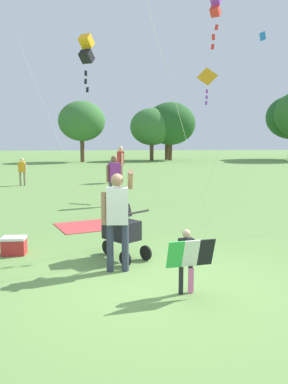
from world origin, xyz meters
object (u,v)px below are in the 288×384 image
object	(u,v)px
person_adult_flyer	(117,213)
kite_adult_black	(215,9)
stroller	(121,227)
kite_blue_high	(208,82)
person_back_turned	(22,169)
picnic_blanket	(87,226)
child_with_butterfly_kite	(187,256)
person_kid_running	(114,177)
kite_green_novelty	(86,50)
person_sitting_far	(121,161)
cooler_box	(14,246)

from	to	relation	value
person_adult_flyer	kite_adult_black	distance (m)	6.03
stroller	kite_blue_high	bearing A→B (deg)	66.16
person_back_turned	picnic_blanket	bearing A→B (deg)	-68.56
child_with_butterfly_kite	stroller	xyz separation A→B (m)	(-0.91, 1.81, 0.02)
person_adult_flyer	person_kid_running	size ratio (longest dim) A/B	1.06
kite_adult_black	kite_green_novelty	size ratio (longest dim) A/B	1.14
person_sitting_far	person_kid_running	world-z (taller)	person_sitting_far
person_adult_flyer	kite_adult_black	size ratio (longest dim) A/B	0.31
person_adult_flyer	kite_blue_high	bearing A→B (deg)	67.49
child_with_butterfly_kite	kite_green_novelty	size ratio (longest dim) A/B	0.19
person_adult_flyer	child_with_butterfly_kite	bearing A→B (deg)	-48.50
person_kid_running	person_adult_flyer	bearing A→B (deg)	-90.03
stroller	kite_adult_black	distance (m)	5.96
person_adult_flyer	kite_adult_black	world-z (taller)	kite_adult_black
person_back_turned	kite_green_novelty	bearing A→B (deg)	-65.43
kite_green_novelty	person_back_turned	world-z (taller)	kite_green_novelty
person_back_turned	person_adult_flyer	bearing A→B (deg)	-71.12
kite_green_novelty	person_sitting_far	world-z (taller)	kite_green_novelty
child_with_butterfly_kite	stroller	distance (m)	2.03
stroller	person_kid_running	world-z (taller)	person_kid_running
kite_adult_black	stroller	bearing A→B (deg)	-131.30
person_sitting_far	picnic_blanket	size ratio (longest dim) A/B	1.27
stroller	picnic_blanket	distance (m)	2.97
stroller	kite_green_novelty	bearing A→B (deg)	101.27
kite_green_novelty	stroller	bearing A→B (deg)	-78.73
person_sitting_far	picnic_blanket	distance (m)	9.86
child_with_butterfly_kite	kite_adult_black	distance (m)	6.73
person_kid_running	cooler_box	bearing A→B (deg)	-110.64
person_adult_flyer	person_kid_running	world-z (taller)	person_adult_flyer
stroller	person_kid_running	distance (m)	5.79
kite_green_novelty	person_back_turned	bearing A→B (deg)	114.57
stroller	picnic_blanket	xyz separation A→B (m)	(-0.81, 2.79, -0.60)
child_with_butterfly_kite	picnic_blanket	xyz separation A→B (m)	(-1.73, 4.60, -0.57)
person_kid_running	person_back_turned	bearing A→B (deg)	125.63
person_sitting_far	person_kid_running	bearing A→B (deg)	-93.11
stroller	picnic_blanket	size ratio (longest dim) A/B	0.73
kite_adult_black	cooler_box	bearing A→B (deg)	-153.05
person_sitting_far	picnic_blanket	world-z (taller)	person_sitting_far
picnic_blanket	cooler_box	distance (m)	2.67
person_adult_flyer	cooler_box	distance (m)	2.45
person_sitting_far	picnic_blanket	bearing A→B (deg)	-96.51
person_back_turned	person_kid_running	bearing A→B (deg)	-54.37
kite_green_novelty	person_kid_running	world-z (taller)	kite_green_novelty
kite_blue_high	person_sitting_far	size ratio (longest dim) A/B	2.72
person_back_turned	cooler_box	xyz separation A→B (m)	(2.23, -11.24, -0.59)
person_kid_running	kite_green_novelty	bearing A→B (deg)	-112.84
child_with_butterfly_kite	kite_blue_high	bearing A→B (deg)	75.05
person_adult_flyer	person_sitting_far	world-z (taller)	person_sitting_far
kite_adult_black	kite_green_novelty	bearing A→B (deg)	157.45
person_adult_flyer	person_kid_running	xyz separation A→B (m)	(0.00, 6.47, -0.03)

